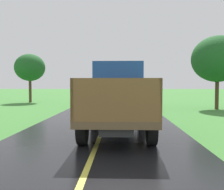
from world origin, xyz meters
The scene contains 4 objects.
banana_truck_near centered at (0.63, 10.57, 1.46)m, with size 2.38×5.82×2.80m.
banana_truck_far centered at (0.39, 21.01, 1.47)m, with size 2.38×5.81×2.80m.
roadside_tree_near_left centered at (8.13, 19.63, 3.85)m, with size 3.91×3.91×5.62m.
roadside_tree_mid_right centered at (-8.88, 26.04, 3.68)m, with size 3.16×3.16×5.12m.
Camera 1 is at (0.74, 0.79, 1.92)m, focal length 38.74 mm.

